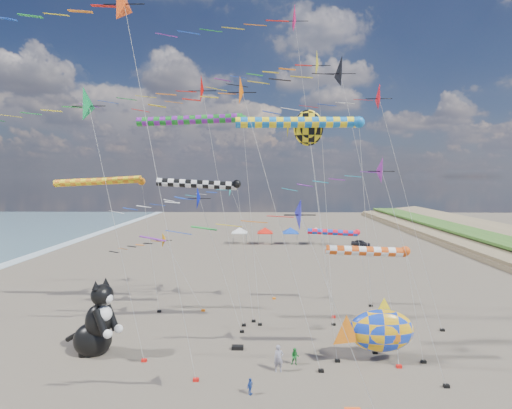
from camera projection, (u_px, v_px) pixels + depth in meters
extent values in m
cone|color=#E84712|center=(134.00, 1.00, 24.19)|extent=(2.65, 2.83, 2.92)
cylinder|color=#B2B2B2|center=(166.00, 197.00, 24.99)|extent=(3.57, 0.02, 23.86)
cube|color=black|center=(196.00, 380.00, 25.78)|extent=(0.36, 0.24, 0.20)
cone|color=#0413BC|center=(221.00, 198.00, 33.08)|extent=(1.95, 2.08, 2.15)
cylinder|color=#B2B2B2|center=(232.00, 266.00, 33.46)|extent=(1.71, 0.02, 11.48)
cube|color=black|center=(242.00, 331.00, 33.84)|extent=(0.36, 0.24, 0.20)
cone|color=purple|center=(401.00, 170.00, 24.13)|extent=(1.74, 1.87, 1.92)
cylinder|color=#B2B2B2|center=(424.00, 281.00, 24.58)|extent=(3.17, 0.02, 13.61)
cube|color=black|center=(446.00, 386.00, 25.02)|extent=(0.36, 0.24, 0.20)
cone|color=red|center=(405.00, 96.00, 32.85)|extent=(2.33, 2.50, 2.57)
cylinder|color=#B2B2B2|center=(424.00, 216.00, 33.51)|extent=(3.74, 0.02, 19.86)
cube|color=black|center=(442.00, 330.00, 34.16)|extent=(0.36, 0.24, 0.20)
cone|color=black|center=(363.00, 71.00, 32.73)|extent=(2.72, 2.91, 3.00)
cylinder|color=#B2B2B2|center=(380.00, 204.00, 33.46)|extent=(3.30, 0.02, 21.88)
cube|color=black|center=(397.00, 330.00, 34.19)|extent=(0.36, 0.24, 0.20)
cone|color=#1E1CCF|center=(333.00, 214.00, 19.32)|extent=(1.58, 1.69, 1.75)
cylinder|color=#B2B2B2|center=(360.00, 329.00, 19.69)|extent=(2.82, 0.02, 11.44)
cone|color=#D41654|center=(305.00, 22.00, 35.54)|extent=(2.50, 2.68, 2.76)
cylinder|color=#B2B2B2|center=(319.00, 174.00, 36.46)|extent=(2.93, 0.02, 27.00)
cube|color=black|center=(333.00, 317.00, 37.37)|extent=(0.36, 0.24, 0.20)
cone|color=#12B3BA|center=(244.00, 189.00, 42.27)|extent=(1.65, 1.76, 1.82)
cylinder|color=#B2B2B2|center=(259.00, 244.00, 42.66)|extent=(3.27, 0.02, 11.96)
cube|color=black|center=(274.00, 298.00, 43.04)|extent=(0.36, 0.24, 0.20)
cone|color=#119746|center=(104.00, 108.00, 27.32)|extent=(2.32, 2.48, 2.56)
cylinder|color=#B2B2B2|center=(125.00, 237.00, 27.93)|extent=(2.43, 0.02, 17.94)
cube|color=black|center=(144.00, 360.00, 28.52)|extent=(0.36, 0.24, 0.20)
cone|color=#FFA204|center=(181.00, 241.00, 38.75)|extent=(1.59, 1.71, 1.76)
cylinder|color=#B2B2B2|center=(192.00, 276.00, 38.98)|extent=(2.14, 0.02, 7.01)
cube|color=black|center=(203.00, 310.00, 39.20)|extent=(0.36, 0.24, 0.20)
cone|color=yellow|center=(318.00, 65.00, 33.92)|extent=(2.33, 2.49, 2.57)
cylinder|color=#B2B2B2|center=(326.00, 198.00, 34.70)|extent=(1.63, 0.02, 22.67)
cube|color=black|center=(334.00, 324.00, 35.47)|extent=(0.36, 0.24, 0.20)
cone|color=#E65C06|center=(271.00, 87.00, 25.74)|extent=(2.01, 2.15, 2.22)
cylinder|color=#B2B2B2|center=(296.00, 233.00, 26.37)|extent=(3.49, 0.02, 18.98)
cube|color=black|center=(321.00, 371.00, 26.99)|extent=(0.36, 0.24, 0.20)
cone|color=#C30B06|center=(216.00, 90.00, 33.93)|extent=(2.50, 2.67, 2.75)
cylinder|color=#B2B2B2|center=(230.00, 210.00, 34.63)|extent=(2.36, 0.02, 20.58)
cube|color=black|center=(244.00, 325.00, 35.32)|extent=(0.36, 0.24, 0.20)
cylinder|color=#178122|center=(190.00, 120.00, 34.32)|extent=(9.09, 0.78, 0.78)
sphere|color=#178122|center=(243.00, 120.00, 34.24)|extent=(0.81, 0.81, 0.81)
cylinder|color=#B2B2B2|center=(252.00, 224.00, 34.86)|extent=(1.52, 0.02, 18.10)
cube|color=black|center=(260.00, 324.00, 35.47)|extent=(0.36, 0.24, 0.20)
cylinder|color=orange|center=(98.00, 181.00, 38.11)|extent=(8.39, 0.70, 0.70)
sphere|color=orange|center=(141.00, 181.00, 38.04)|extent=(0.74, 0.74, 0.74)
cylinder|color=#B2B2B2|center=(150.00, 248.00, 38.47)|extent=(1.52, 0.02, 12.78)
cube|color=black|center=(159.00, 311.00, 38.89)|extent=(0.36, 0.24, 0.20)
cylinder|color=#D0480E|center=(365.00, 251.00, 27.83)|extent=(5.53, 0.66, 0.66)
sphere|color=#D0480E|center=(405.00, 251.00, 27.78)|extent=(0.70, 0.70, 0.70)
cylinder|color=#B2B2B2|center=(414.00, 308.00, 28.05)|extent=(1.52, 0.02, 8.04)
cube|color=black|center=(424.00, 362.00, 28.31)|extent=(0.36, 0.24, 0.20)
cylinder|color=red|center=(332.00, 232.00, 40.17)|extent=(4.99, 0.58, 0.58)
sphere|color=red|center=(357.00, 232.00, 40.12)|extent=(0.61, 0.61, 0.61)
cylinder|color=#B2B2B2|center=(364.00, 270.00, 40.37)|extent=(1.52, 0.02, 7.63)
cube|color=black|center=(371.00, 306.00, 40.62)|extent=(0.36, 0.24, 0.20)
cylinder|color=blue|center=(297.00, 122.00, 28.73)|extent=(8.87, 0.78, 0.78)
sphere|color=blue|center=(359.00, 122.00, 28.65)|extent=(0.82, 0.82, 0.82)
cylinder|color=#B2B2B2|center=(367.00, 240.00, 29.23)|extent=(1.52, 0.02, 17.13)
cube|color=black|center=(375.00, 352.00, 29.81)|extent=(0.36, 0.24, 0.20)
cylinder|color=black|center=(197.00, 184.00, 35.51)|extent=(7.08, 0.72, 0.72)
sphere|color=black|center=(237.00, 184.00, 35.45)|extent=(0.76, 0.76, 0.76)
cylinder|color=#B2B2B2|center=(245.00, 254.00, 35.88)|extent=(1.52, 0.02, 12.57)
cube|color=black|center=(254.00, 321.00, 36.29)|extent=(0.36, 0.24, 0.20)
ellipsoid|color=yellow|center=(308.00, 128.00, 29.33)|extent=(2.20, 0.40, 2.64)
cone|color=yellow|center=(288.00, 128.00, 29.36)|extent=(0.12, 1.80, 1.80)
cylinder|color=#B2B2B2|center=(323.00, 243.00, 28.90)|extent=(2.03, 2.03, 16.81)
cube|color=black|center=(337.00, 361.00, 28.46)|extent=(0.36, 0.24, 0.20)
ellipsoid|color=blue|center=(381.00, 330.00, 28.47)|extent=(4.97, 2.96, 3.10)
cone|color=orange|center=(343.00, 330.00, 28.51)|extent=(2.23, 0.69, 2.27)
cone|color=yellow|center=(384.00, 309.00, 28.35)|extent=(1.63, 0.51, 1.65)
cylinder|color=#B2B2B2|center=(399.00, 352.00, 28.04)|extent=(0.29, 1.04, 1.76)
cube|color=red|center=(399.00, 366.00, 27.60)|extent=(0.36, 0.24, 0.20)
imported|color=gray|center=(279.00, 358.00, 27.03)|extent=(0.73, 0.54, 1.82)
imported|color=#1A7D2D|center=(295.00, 357.00, 28.01)|extent=(0.66, 0.56, 1.20)
imported|color=#27479D|center=(250.00, 386.00, 24.19)|extent=(0.54, 0.64, 1.03)
cube|color=blue|center=(385.00, 326.00, 34.91)|extent=(0.90, 0.44, 0.30)
cube|color=black|center=(238.00, 347.00, 30.54)|extent=(0.90, 0.44, 0.30)
cube|color=silver|center=(240.00, 233.00, 78.25)|extent=(3.00, 3.00, 0.15)
pyramid|color=silver|center=(240.00, 227.00, 78.17)|extent=(4.20, 4.20, 1.00)
cylinder|color=#999999|center=(232.00, 239.00, 77.05)|extent=(0.08, 0.08, 2.20)
cylinder|color=#999999|center=(246.00, 239.00, 77.01)|extent=(0.08, 0.08, 2.20)
cylinder|color=#999999|center=(233.00, 237.00, 79.65)|extent=(0.08, 0.08, 2.20)
cylinder|color=#999999|center=(246.00, 237.00, 79.60)|extent=(0.08, 0.08, 2.20)
cube|color=red|center=(265.00, 233.00, 78.16)|extent=(3.00, 3.00, 0.15)
pyramid|color=red|center=(265.00, 227.00, 78.08)|extent=(4.20, 4.20, 1.00)
cylinder|color=#999999|center=(258.00, 240.00, 76.96)|extent=(0.08, 0.08, 2.20)
cylinder|color=#999999|center=(272.00, 240.00, 76.92)|extent=(0.08, 0.08, 2.20)
cylinder|color=#999999|center=(258.00, 237.00, 79.56)|extent=(0.08, 0.08, 2.20)
cylinder|color=#999999|center=(272.00, 238.00, 79.51)|extent=(0.08, 0.08, 2.20)
cube|color=blue|center=(291.00, 233.00, 78.07)|extent=(3.00, 3.00, 0.15)
pyramid|color=blue|center=(291.00, 227.00, 77.99)|extent=(4.20, 4.20, 1.00)
cylinder|color=#999999|center=(284.00, 240.00, 76.87)|extent=(0.08, 0.08, 2.20)
cylinder|color=#999999|center=(298.00, 240.00, 76.83)|extent=(0.08, 0.08, 2.20)
cylinder|color=#999999|center=(284.00, 238.00, 79.47)|extent=(0.08, 0.08, 2.20)
cylinder|color=#999999|center=(297.00, 238.00, 79.42)|extent=(0.08, 0.08, 2.20)
cube|color=white|center=(316.00, 233.00, 77.98)|extent=(3.00, 3.00, 0.15)
pyramid|color=white|center=(316.00, 227.00, 77.90)|extent=(4.20, 4.20, 1.00)
cylinder|color=#999999|center=(310.00, 240.00, 76.78)|extent=(0.08, 0.08, 2.20)
cylinder|color=#999999|center=(324.00, 240.00, 76.74)|extent=(0.08, 0.08, 2.20)
cylinder|color=#999999|center=(309.00, 238.00, 79.38)|extent=(0.08, 0.08, 2.20)
cylinder|color=#999999|center=(322.00, 238.00, 79.33)|extent=(0.08, 0.08, 2.20)
imported|color=#26262D|center=(361.00, 243.00, 75.95)|extent=(3.76, 2.85, 1.19)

